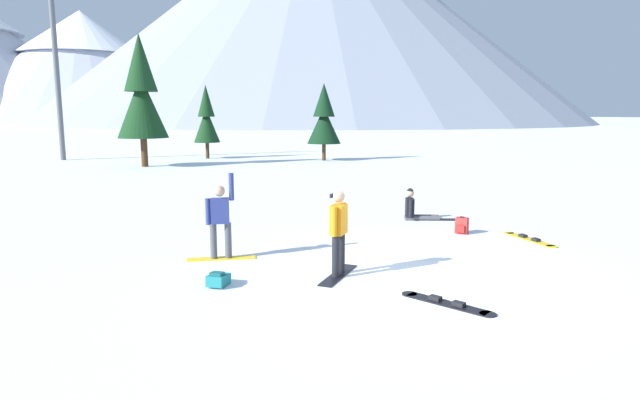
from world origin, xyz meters
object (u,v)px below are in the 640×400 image
object	(u,v)px
snowboarder_foreground	(339,231)
snowboarder_midground	(220,219)
pine_tree_short	(324,119)
ski_lift_tower	(56,64)
loose_snowboard_far_spare	(447,303)
pine_tree_broad	(141,95)
pine_tree_twin	(206,119)
backpack_teal	(218,279)
loose_snowboard_near_left	(529,239)
backpack_red	(462,226)
snowboarder_background	(415,209)

from	to	relation	value
snowboarder_foreground	snowboarder_midground	distance (m)	2.84
pine_tree_short	ski_lift_tower	bearing A→B (deg)	161.50
snowboarder_foreground	loose_snowboard_far_spare	xyz separation A→B (m)	(1.21, -2.08, -0.88)
loose_snowboard_far_spare	pine_tree_broad	world-z (taller)	pine_tree_broad
snowboarder_midground	pine_tree_short	xyz separation A→B (m)	(9.94, 23.49, 1.97)
pine_tree_twin	pine_tree_short	bearing A→B (deg)	-28.29
backpack_teal	ski_lift_tower	xyz separation A→B (m)	(-7.00, 31.14, 6.36)
snowboarder_foreground	loose_snowboard_near_left	size ratio (longest dim) A/B	0.92
loose_snowboard_near_left	snowboarder_foreground	bearing A→B (deg)	-165.94
backpack_teal	pine_tree_twin	world-z (taller)	pine_tree_twin
snowboarder_foreground	ski_lift_tower	size ratio (longest dim) A/B	0.15
backpack_red	pine_tree_broad	size ratio (longest dim) A/B	0.06
backpack_teal	loose_snowboard_far_spare	bearing A→B (deg)	-30.99
snowboarder_midground	backpack_teal	world-z (taller)	snowboarder_midground
loose_snowboard_near_left	snowboarder_background	bearing A→B (deg)	115.42
snowboarder_foreground	snowboarder_background	world-z (taller)	snowboarder_foreground
snowboarder_background	loose_snowboard_far_spare	size ratio (longest dim) A/B	1.09
snowboarder_background	backpack_teal	world-z (taller)	snowboarder_background
snowboarder_foreground	snowboarder_background	distance (m)	6.27
loose_snowboard_far_spare	pine_tree_broad	distance (m)	27.43
backpack_red	pine_tree_short	bearing A→B (deg)	81.40
snowboarder_foreground	backpack_teal	bearing A→B (deg)	178.50
snowboarder_midground	ski_lift_tower	distance (m)	30.66
pine_tree_broad	snowboarder_midground	bearing A→B (deg)	-85.41
snowboarder_background	pine_tree_broad	distance (m)	21.76
snowboarder_background	loose_snowboard_far_spare	distance (m)	7.37
loose_snowboard_near_left	pine_tree_short	size ratio (longest dim) A/B	0.35
pine_tree_broad	loose_snowboard_near_left	bearing A→B (deg)	-67.53
snowboarder_midground	pine_tree_broad	bearing A→B (deg)	94.59
loose_snowboard_near_left	pine_tree_twin	world-z (taller)	pine_tree_twin
pine_tree_short	backpack_teal	bearing A→B (deg)	-111.96
snowboarder_foreground	pine_tree_twin	bearing A→B (deg)	89.27
pine_tree_twin	pine_tree_broad	bearing A→B (deg)	-130.70
pine_tree_short	ski_lift_tower	distance (m)	18.54
loose_snowboard_near_left	backpack_teal	size ratio (longest dim) A/B	3.35
loose_snowboard_far_spare	backpack_teal	xyz separation A→B (m)	(-3.57, 2.15, 0.11)
loose_snowboard_far_spare	pine_tree_twin	xyz separation A→B (m)	(-0.84, 31.56, 2.82)
snowboarder_background	pine_tree_twin	bearing A→B (deg)	98.61
loose_snowboard_near_left	loose_snowboard_far_spare	bearing A→B (deg)	-141.84
snowboarder_background	pine_tree_broad	size ratio (longest dim) A/B	0.23
snowboarder_midground	ski_lift_tower	size ratio (longest dim) A/B	0.17
backpack_red	snowboarder_foreground	bearing A→B (deg)	-149.78
snowboarder_midground	snowboarder_background	world-z (taller)	snowboarder_midground
snowboarder_background	loose_snowboard_far_spare	world-z (taller)	snowboarder_background
loose_snowboard_far_spare	pine_tree_broad	xyz separation A→B (m)	(-5.10, 26.61, 4.28)
backpack_teal	pine_tree_twin	size ratio (longest dim) A/B	0.11
snowboarder_midground	pine_tree_broad	size ratio (longest dim) A/B	0.24
pine_tree_twin	backpack_red	bearing A→B (deg)	-81.46
snowboarder_background	loose_snowboard_far_spare	bearing A→B (deg)	-113.29
loose_snowboard_far_spare	snowboarder_foreground	bearing A→B (deg)	120.22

